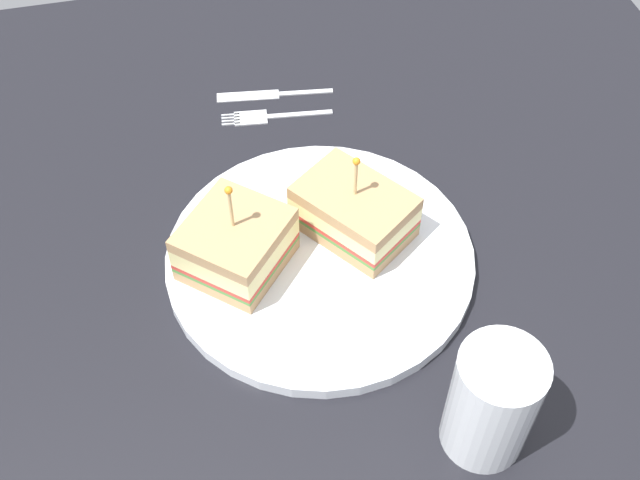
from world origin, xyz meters
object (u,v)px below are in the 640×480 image
at_px(sandwich_half_front, 354,212).
at_px(fork, 264,116).
at_px(plate, 320,258).
at_px(knife, 268,94).
at_px(sandwich_half_back, 236,244).
at_px(drink_glass, 491,405).

relative_size(sandwich_half_front, fork, 1.02).
height_order(plate, fork, plate).
relative_size(plate, sandwich_half_front, 2.30).
bearing_deg(knife, sandwich_half_back, 72.98).
bearing_deg(sandwich_half_front, fork, -74.79).
xyz_separation_m(plate, sandwich_half_front, (-0.04, -0.02, 0.03)).
height_order(drink_glass, knife, drink_glass).
xyz_separation_m(sandwich_half_back, knife, (-0.07, -0.24, -0.04)).
height_order(sandwich_half_back, drink_glass, sandwich_half_back).
bearing_deg(knife, plate, 90.66).
relative_size(sandwich_half_back, fork, 0.97).
bearing_deg(sandwich_half_back, fork, -107.07).
distance_m(sandwich_half_front, knife, 0.23).
xyz_separation_m(drink_glass, fork, (0.10, -0.41, -0.05)).
relative_size(sandwich_half_front, drink_glass, 1.14).
height_order(fork, knife, same).
distance_m(plate, fork, 0.21).
bearing_deg(drink_glass, knife, -78.84).
relative_size(drink_glass, knife, 0.83).
bearing_deg(fork, drink_glass, 103.53).
distance_m(plate, sandwich_half_front, 0.05).
bearing_deg(drink_glass, sandwich_half_front, -77.92).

